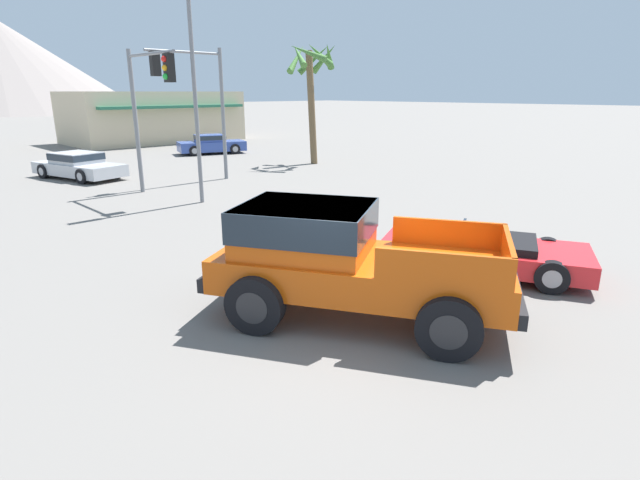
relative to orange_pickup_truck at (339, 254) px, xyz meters
The scene contains 10 objects.
ground_plane 1.14m from the orange_pickup_truck, behind, with size 320.00×320.00×0.00m, color slate.
orange_pickup_truck is the anchor object (origin of this frame).
red_convertible_car 3.99m from the orange_pickup_truck, ahead, with size 3.45×4.66×0.97m.
parked_car_blue 24.91m from the orange_pickup_truck, 62.73° to the left, with size 4.42×2.99×1.19m.
parked_car_silver 18.31m from the orange_pickup_truck, 83.80° to the left, with size 2.88×4.83×1.16m.
traffic_light_main 12.38m from the orange_pickup_truck, 77.73° to the left, with size 0.38×3.40×5.27m.
traffic_light_crosswalk 14.80m from the orange_pickup_truck, 68.20° to the left, with size 3.45×0.38×5.55m.
street_lamp_post 10.97m from the orange_pickup_truck, 71.78° to the left, with size 0.90×0.24×7.86m.
palm_tree_leaning 19.70m from the orange_pickup_truck, 48.08° to the left, with size 3.01×2.96×6.28m.
storefront_building 34.79m from the orange_pickup_truck, 68.53° to the left, with size 12.50×7.52×3.79m.
Camera 1 is at (-5.66, -5.60, 3.78)m, focal length 28.00 mm.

